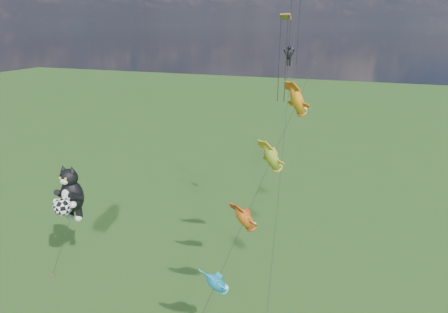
% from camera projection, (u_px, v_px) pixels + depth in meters
% --- Properties ---
extents(ground, '(300.00, 300.00, 0.00)m').
position_uv_depth(ground, '(52.00, 295.00, 32.64)').
color(ground, '#153C0F').
extents(cat_kite_rig, '(2.69, 4.19, 10.30)m').
position_uv_depth(cat_kite_rig, '(69.00, 195.00, 34.43)').
color(cat_kite_rig, brown).
rests_on(cat_kite_rig, ground).
extents(fish_windsock_rig, '(6.43, 14.70, 20.07)m').
position_uv_depth(fish_windsock_rig, '(258.00, 189.00, 26.58)').
color(fish_windsock_rig, brown).
rests_on(fish_windsock_rig, ground).
extents(parafoil_rig, '(2.99, 17.35, 27.34)m').
position_uv_depth(parafoil_rig, '(289.00, 49.00, 35.02)').
color(parafoil_rig, brown).
rests_on(parafoil_rig, ground).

